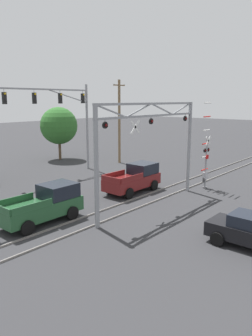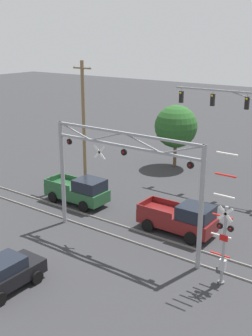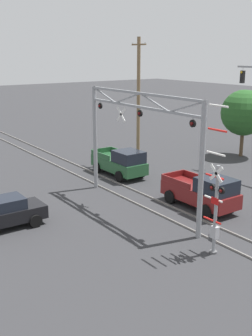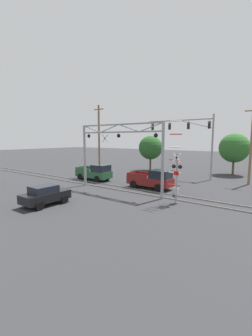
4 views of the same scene
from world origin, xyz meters
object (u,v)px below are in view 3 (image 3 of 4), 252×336
at_px(pickup_truck_following, 121,163).
at_px(sedan_waiting, 7,212).
at_px(pickup_truck_lead, 203,192).
at_px(crossing_signal_mast, 215,206).
at_px(utility_pole_left, 138,100).
at_px(background_tree_far_left_verge, 244,113).
at_px(crossing_gantry, 140,135).

relative_size(pickup_truck_following, sedan_waiting, 1.29).
bearing_deg(pickup_truck_lead, crossing_signal_mast, -40.48).
relative_size(utility_pole_left, background_tree_far_left_verge, 1.73).
xyz_separation_m(crossing_signal_mast, utility_pole_left, (-15.48, 7.18, 2.98)).
height_order(sedan_waiting, background_tree_far_left_verge, background_tree_far_left_verge).
height_order(pickup_truck_lead, sedan_waiting, pickup_truck_lead).
bearing_deg(crossing_signal_mast, background_tree_far_left_verge, 126.42).
bearing_deg(crossing_gantry, pickup_truck_lead, 54.70).
bearing_deg(crossing_signal_mast, sedan_waiting, -141.45).
xyz_separation_m(crossing_signal_mast, pickup_truck_lead, (-4.43, 3.78, -1.27)).
bearing_deg(utility_pole_left, sedan_waiting, -63.47).
bearing_deg(pickup_truck_following, crossing_gantry, -25.51).
xyz_separation_m(pickup_truck_lead, utility_pole_left, (-11.05, 3.40, 4.25)).
height_order(crossing_signal_mast, utility_pole_left, utility_pole_left).
bearing_deg(background_tree_far_left_verge, crossing_signal_mast, -53.58).
distance_m(pickup_truck_following, sedan_waiting, 11.40).
bearing_deg(crossing_signal_mast, crossing_gantry, 174.31).
relative_size(crossing_signal_mast, sedan_waiting, 1.79).
bearing_deg(sedan_waiting, pickup_truck_following, 113.15).
xyz_separation_m(pickup_truck_following, utility_pole_left, (-2.49, 3.49, 4.25)).
height_order(crossing_gantry, pickup_truck_following, crossing_gantry).
height_order(utility_pole_left, background_tree_far_left_verge, utility_pole_left).
relative_size(crossing_gantry, pickup_truck_lead, 2.06).
distance_m(pickup_truck_lead, background_tree_far_left_verge, 14.77).
relative_size(pickup_truck_lead, sedan_waiting, 1.29).
relative_size(crossing_gantry, background_tree_far_left_verge, 1.72).
bearing_deg(crossing_gantry, utility_pole_left, 143.61).
bearing_deg(background_tree_far_left_verge, crossing_gantry, -71.16).
height_order(crossing_signal_mast, sedan_waiting, crossing_signal_mast).
relative_size(crossing_gantry, utility_pole_left, 1.00).
relative_size(crossing_gantry, sedan_waiting, 2.65).
bearing_deg(crossing_signal_mast, pickup_truck_following, 164.13).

